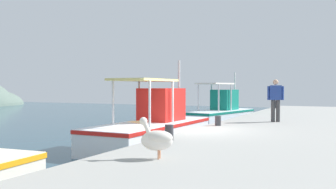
% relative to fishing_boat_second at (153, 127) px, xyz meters
% --- Properties ---
extents(fishing_boat_second, '(6.49, 2.27, 3.38)m').
position_rel_fishing_boat_second_xyz_m(fishing_boat_second, '(0.00, 0.00, 0.00)').
color(fishing_boat_second, white).
rests_on(fishing_boat_second, ground).
extents(fishing_boat_third, '(5.58, 2.92, 3.14)m').
position_rel_fishing_boat_second_xyz_m(fishing_boat_third, '(8.15, -0.01, -0.02)').
color(fishing_boat_third, white).
rests_on(fishing_boat_third, ground).
extents(pelican, '(0.49, 0.97, 0.82)m').
position_rel_fishing_boat_second_xyz_m(pelican, '(-5.81, -3.17, 0.48)').
color(pelican, tan).
rests_on(pelican, quay_pier).
extents(fisherman_standing, '(0.33, 0.65, 1.74)m').
position_rel_fishing_boat_second_xyz_m(fisherman_standing, '(3.25, -3.95, 1.06)').
color(fisherman_standing, '#3F3F42').
rests_on(fisherman_standing, quay_pier).
extents(mooring_bollard_nearest, '(0.23, 0.23, 0.42)m').
position_rel_fishing_boat_second_xyz_m(mooring_bollard_nearest, '(-3.42, -2.29, 0.29)').
color(mooring_bollard_nearest, '#333338').
rests_on(mooring_bollard_nearest, quay_pier).
extents(mooring_bollard_second, '(0.22, 0.22, 0.36)m').
position_rel_fishing_boat_second_xyz_m(mooring_bollard_second, '(0.77, -2.29, 0.26)').
color(mooring_bollard_second, '#333338').
rests_on(mooring_bollard_second, quay_pier).
extents(mooring_bollard_third, '(0.20, 0.20, 0.54)m').
position_rel_fishing_boat_second_xyz_m(mooring_bollard_third, '(13.33, -2.29, 0.35)').
color(mooring_bollard_third, '#333338').
rests_on(mooring_bollard_third, quay_pier).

